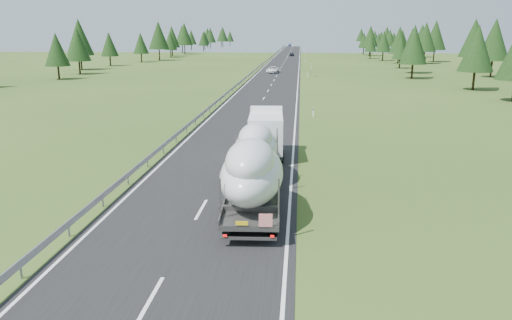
# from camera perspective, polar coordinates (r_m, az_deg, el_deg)

# --- Properties ---
(ground) EXTENTS (400.00, 400.00, 0.00)m
(ground) POSITION_cam_1_polar(r_m,az_deg,el_deg) (26.36, -6.28, -5.67)
(ground) COLOR #324A18
(ground) RESTS_ON ground
(road_surface) EXTENTS (10.00, 400.00, 0.02)m
(road_surface) POSITION_cam_1_polar(r_m,az_deg,el_deg) (124.68, 2.77, 10.30)
(road_surface) COLOR black
(road_surface) RESTS_ON ground
(guardrail) EXTENTS (0.10, 400.00, 0.76)m
(guardrail) POSITION_cam_1_polar(r_m,az_deg,el_deg) (124.90, 0.30, 10.60)
(guardrail) COLOR slate
(guardrail) RESTS_ON ground
(marker_posts) EXTENTS (0.13, 350.08, 1.00)m
(marker_posts) POSITION_cam_1_polar(r_m,az_deg,el_deg) (179.46, 5.63, 11.69)
(marker_posts) COLOR silver
(marker_posts) RESTS_ON ground
(highway_sign) EXTENTS (0.08, 0.90, 2.60)m
(highway_sign) POSITION_cam_1_polar(r_m,az_deg,el_deg) (104.52, 6.33, 10.42)
(highway_sign) COLOR slate
(highway_sign) RESTS_ON ground
(tree_line_right) EXTENTS (26.92, 338.06, 12.47)m
(tree_line_right) POSITION_cam_1_polar(r_m,az_deg,el_deg) (145.00, 19.59, 12.77)
(tree_line_right) COLOR black
(tree_line_right) RESTS_ON ground
(tree_line_left) EXTENTS (14.52, 337.56, 12.60)m
(tree_line_left) POSITION_cam_1_polar(r_m,az_deg,el_deg) (172.34, -11.93, 13.49)
(tree_line_left) COLOR black
(tree_line_left) RESTS_ON ground
(boat_truck) EXTENTS (3.42, 18.76, 4.18)m
(boat_truck) POSITION_cam_1_polar(r_m,az_deg,el_deg) (28.70, 0.06, 0.69)
(boat_truck) COLOR white
(boat_truck) RESTS_ON ground
(distant_van) EXTENTS (2.85, 5.37, 1.44)m
(distant_van) POSITION_cam_1_polar(r_m,az_deg,el_deg) (113.69, 1.94, 10.27)
(distant_van) COLOR white
(distant_van) RESTS_ON ground
(distant_car_dark) EXTENTS (1.80, 4.08, 1.36)m
(distant_car_dark) POSITION_cam_1_polar(r_m,az_deg,el_deg) (193.64, 4.10, 11.96)
(distant_car_dark) COLOR black
(distant_car_dark) RESTS_ON ground
(distant_car_blue) EXTENTS (1.72, 4.88, 1.60)m
(distant_car_blue) POSITION_cam_1_polar(r_m,az_deg,el_deg) (324.05, 3.88, 12.98)
(distant_car_blue) COLOR #161D3D
(distant_car_blue) RESTS_ON ground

